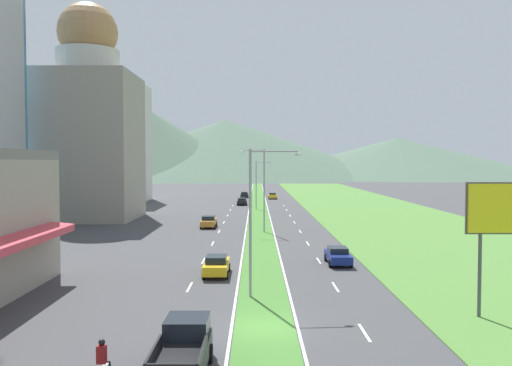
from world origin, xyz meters
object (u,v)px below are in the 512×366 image
at_px(car_2, 210,221).
at_px(car_5, 246,195).
at_px(car_4, 218,265).
at_px(car_1, 274,196).
at_px(street_lamp_mid, 263,185).
at_px(motorcycle_rider, 104,365).
at_px(pickup_truck_0, 185,351).
at_px(street_lamp_far, 259,182).
at_px(car_3, 243,201).
at_px(street_lamp_near, 258,212).
at_px(car_0, 339,256).

bearing_deg(car_2, car_5, -3.41).
bearing_deg(car_4, car_1, -4.83).
bearing_deg(car_2, street_lamp_mid, -124.21).
relative_size(car_4, motorcycle_rider, 2.22).
relative_size(car_4, pickup_truck_0, 0.82).
xyz_separation_m(street_lamp_mid, car_1, (3.18, 57.97, -5.16)).
bearing_deg(car_5, car_2, 176.59).
distance_m(street_lamp_far, car_3, 11.45).
height_order(street_lamp_far, car_2, street_lamp_far).
bearing_deg(street_lamp_near, motorcycle_rider, -115.03).
height_order(street_lamp_mid, motorcycle_rider, street_lamp_mid).
height_order(street_lamp_far, car_3, street_lamp_far).
bearing_deg(car_4, motorcycle_rider, 171.22).
xyz_separation_m(car_3, pickup_truck_0, (-0.14, -83.49, 0.24)).
height_order(car_0, car_4, car_4).
height_order(car_3, car_4, car_4).
height_order(car_0, car_2, car_2).
xyz_separation_m(car_0, car_3, (-9.86, 60.59, -0.01)).
bearing_deg(pickup_truck_0, car_0, -23.59).
height_order(street_lamp_mid, car_1, street_lamp_mid).
height_order(car_5, pickup_truck_0, pickup_truck_0).
height_order(street_lamp_far, car_4, street_lamp_far).
bearing_deg(street_lamp_near, street_lamp_far, 89.69).
distance_m(car_3, car_5, 22.16).
xyz_separation_m(street_lamp_mid, car_0, (6.30, -19.87, -5.15)).
height_order(street_lamp_mid, car_5, street_lamp_mid).
bearing_deg(car_0, pickup_truck_0, -23.59).
bearing_deg(car_5, car_0, -173.20).
relative_size(car_1, car_5, 0.91).
relative_size(street_lamp_far, car_2, 1.93).
height_order(street_lamp_far, car_0, street_lamp_far).
bearing_deg(street_lamp_near, car_2, 100.14).
height_order(street_lamp_mid, car_2, street_lamp_mid).
distance_m(car_5, motorcycle_rider, 106.56).
xyz_separation_m(car_0, motorcycle_rider, (-13.07, -23.78, 0.00)).
relative_size(car_2, pickup_truck_0, 0.85).
height_order(street_lamp_near, car_3, street_lamp_near).
xyz_separation_m(car_1, car_2, (-10.21, -53.19, 0.06)).
height_order(car_4, motorcycle_rider, motorcycle_rider).
distance_m(street_lamp_mid, car_1, 58.28).
distance_m(street_lamp_mid, car_0, 21.47).
height_order(street_lamp_near, car_1, street_lamp_near).
bearing_deg(street_lamp_mid, car_5, 93.24).
bearing_deg(street_lamp_far, car_3, 107.63).
bearing_deg(car_4, car_0, -66.82).
distance_m(car_1, car_4, 82.43).
height_order(car_3, pickup_truck_0, pickup_truck_0).
bearing_deg(motorcycle_rider, car_1, -5.59).
xyz_separation_m(car_1, motorcycle_rider, (-9.95, -101.61, 0.00)).
bearing_deg(street_lamp_far, car_1, 82.62).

